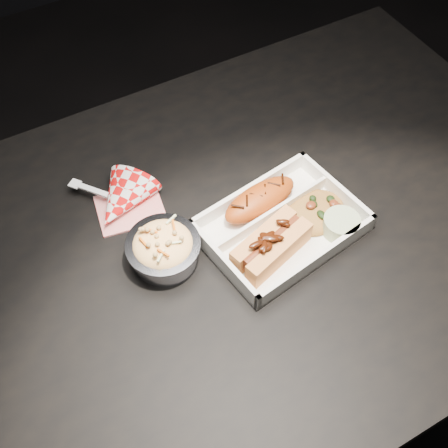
{
  "coord_description": "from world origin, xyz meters",
  "views": [
    {
      "loc": [
        -0.29,
        -0.46,
        1.52
      ],
      "look_at": [
        -0.04,
        -0.01,
        0.81
      ],
      "focal_mm": 45.0,
      "sensor_mm": 36.0,
      "label": 1
    }
  ],
  "objects": [
    {
      "name": "floor",
      "position": [
        0.0,
        0.0,
        -0.03
      ],
      "size": [
        4.0,
        4.0,
        0.05
      ],
      "primitive_type": "cube",
      "color": "black",
      "rests_on": "ground"
    },
    {
      "name": "dining_table",
      "position": [
        0.0,
        0.0,
        0.66
      ],
      "size": [
        1.2,
        0.8,
        0.75
      ],
      "color": "black",
      "rests_on": "ground"
    },
    {
      "name": "food_tray",
      "position": [
        0.05,
        -0.03,
        0.76
      ],
      "size": [
        0.27,
        0.21,
        0.04
      ],
      "rotation": [
        0.0,
        0.0,
        0.15
      ],
      "color": "silver",
      "rests_on": "dining_table"
    },
    {
      "name": "fried_pastry",
      "position": [
        0.05,
        0.02,
        0.78
      ],
      "size": [
        0.15,
        0.08,
        0.04
      ],
      "primitive_type": "ellipsoid",
      "rotation": [
        0.0,
        0.0,
        0.15
      ],
      "color": "#AB4411",
      "rests_on": "food_tray"
    },
    {
      "name": "hotdog",
      "position": [
        0.01,
        -0.07,
        0.78
      ],
      "size": [
        0.14,
        0.09,
        0.06
      ],
      "rotation": [
        0.0,
        0.0,
        0.29
      ],
      "color": "#E2914D",
      "rests_on": "food_tray"
    },
    {
      "name": "fried_rice_mound",
      "position": [
        0.12,
        -0.03,
        0.77
      ],
      "size": [
        0.12,
        0.11,
        0.03
      ],
      "primitive_type": "ellipsoid",
      "rotation": [
        0.0,
        0.0,
        0.15
      ],
      "color": "#AE7432",
      "rests_on": "food_tray"
    },
    {
      "name": "cupcake_liner",
      "position": [
        0.14,
        -0.08,
        0.77
      ],
      "size": [
        0.06,
        0.06,
        0.03
      ],
      "primitive_type": "cylinder",
      "color": "#A6B88B",
      "rests_on": "food_tray"
    },
    {
      "name": "foil_coleslaw_cup",
      "position": [
        -0.14,
        0.01,
        0.78
      ],
      "size": [
        0.12,
        0.12,
        0.07
      ],
      "color": "silver",
      "rests_on": "dining_table"
    },
    {
      "name": "napkin_fork",
      "position": [
        -0.16,
        0.14,
        0.77
      ],
      "size": [
        0.15,
        0.16,
        0.1
      ],
      "rotation": [
        0.0,
        0.0,
        -0.91
      ],
      "color": "red",
      "rests_on": "dining_table"
    }
  ]
}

